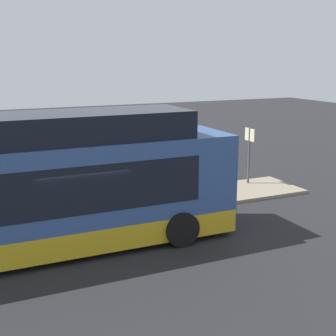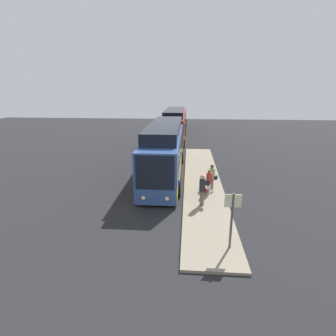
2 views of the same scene
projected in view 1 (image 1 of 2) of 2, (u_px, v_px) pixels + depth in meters
name	position (u px, v px, depth m)	size (l,w,h in m)	color
ground	(78.00, 247.00, 13.76)	(80.00, 80.00, 0.00)	#232326
platform	(57.00, 216.00, 16.31)	(20.00, 2.59, 0.13)	gray
bus_lead	(30.00, 193.00, 12.87)	(11.90, 2.72, 3.97)	#33518C
passenger_boarding	(125.00, 181.00, 17.38)	(0.61, 0.53, 1.60)	silver
passenger_waiting	(100.00, 181.00, 17.24)	(0.52, 0.64, 1.67)	#6B604C
passenger_with_bags	(172.00, 175.00, 17.61)	(0.41, 0.57, 1.84)	#6B604C
suitcase	(119.00, 199.00, 17.08)	(0.42, 0.26, 0.81)	#598C59
sign_post	(249.00, 148.00, 19.99)	(0.10, 0.67, 2.44)	#4C4C51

